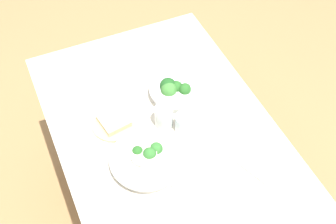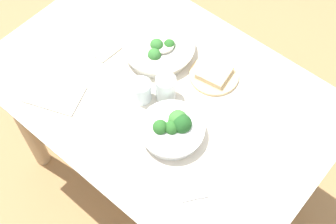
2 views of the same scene
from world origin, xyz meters
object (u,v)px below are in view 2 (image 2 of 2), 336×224
bread_side_plate (214,74)px  table_knife_left (214,44)px  water_glass_side (166,88)px  napkin_folded_lower (55,94)px  broccoli_bowl_far (159,48)px  napkin_folded_upper (98,39)px  fork_by_near_bowl (157,8)px  broccoli_bowl_near (173,128)px  table_knife_right (212,223)px  water_glass_center (141,91)px  fork_by_far_bowl (196,198)px

bread_side_plate → table_knife_left: (-0.09, 0.12, -0.01)m
water_glass_side → napkin_folded_lower: size_ratio=0.50×
broccoli_bowl_far → napkin_folded_upper: 0.24m
fork_by_near_bowl → napkin_folded_upper: (-0.06, -0.27, 0.00)m
broccoli_bowl_near → table_knife_right: size_ratio=1.19×
napkin_folded_upper → napkin_folded_lower: (0.07, -0.28, 0.00)m
water_glass_side → napkin_folded_lower: (-0.30, -0.25, -0.05)m
water_glass_center → napkin_folded_upper: bearing=164.1°
bread_side_plate → table_knife_right: bearing=-53.1°
bread_side_plate → water_glass_side: water_glass_side is taller
broccoli_bowl_far → napkin_folded_lower: size_ratio=1.40×
fork_by_far_bowl → napkin_folded_lower: napkin_folded_lower is taller
table_knife_right → table_knife_left: bearing=-60.8°
broccoli_bowl_near → table_knife_left: (-0.13, 0.39, -0.03)m
fork_by_near_bowl → water_glass_center: bearing=-60.3°
fork_by_near_bowl → napkin_folded_lower: size_ratio=0.50×
napkin_folded_lower → fork_by_far_bowl: bearing=1.9°
bread_side_plate → napkin_folded_upper: 0.47m
water_glass_side → fork_by_near_bowl: (-0.30, 0.30, -0.05)m
fork_by_far_bowl → table_knife_right: same height
broccoli_bowl_near → bread_side_plate: 0.28m
broccoli_bowl_near → table_knife_right: 0.33m
fork_by_far_bowl → napkin_folded_lower: (-0.62, -0.02, 0.00)m
water_glass_side → napkin_folded_lower: 0.39m
table_knife_right → napkin_folded_lower: napkin_folded_lower is taller
broccoli_bowl_near → fork_by_near_bowl: size_ratio=2.25×
table_knife_right → fork_by_near_bowl: bearing=-46.2°
table_knife_left → napkin_folded_lower: bearing=64.1°
broccoli_bowl_near → fork_by_far_bowl: 0.24m
broccoli_bowl_far → water_glass_center: size_ratio=3.27×
bread_side_plate → table_knife_right: (0.33, -0.44, -0.01)m
napkin_folded_lower → broccoli_bowl_near: bearing=19.9°
broccoli_bowl_near → fork_by_near_bowl: broccoli_bowl_near is taller
water_glass_center → fork_by_far_bowl: size_ratio=0.97×
water_glass_center → napkin_folded_lower: size_ratio=0.43×
water_glass_center → water_glass_side: size_ratio=0.85×
broccoli_bowl_far → water_glass_center: 0.21m
table_knife_left → napkin_folded_upper: size_ratio=0.97×
bread_side_plate → napkin_folded_lower: 0.57m
broccoli_bowl_near → table_knife_right: bearing=-29.1°
fork_by_near_bowl → napkin_folded_lower: bearing=-94.2°
table_knife_right → bread_side_plate: bearing=-61.0°
bread_side_plate → table_knife_right: 0.55m
table_knife_right → napkin_folded_upper: 0.82m
broccoli_bowl_far → fork_by_near_bowl: (-0.16, 0.17, -0.02)m
water_glass_center → water_glass_side: 0.08m
broccoli_bowl_far → water_glass_center: (0.09, -0.19, 0.01)m
water_glass_center → table_knife_left: (0.04, 0.36, -0.04)m
water_glass_side → fork_by_near_bowl: bearing=135.3°
water_glass_center → bread_side_plate: bearing=60.3°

